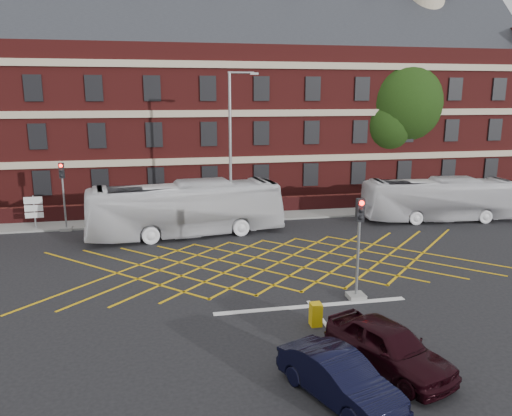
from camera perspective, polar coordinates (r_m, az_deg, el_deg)
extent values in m
plane|color=black|center=(23.75, 3.83, -7.77)|extent=(120.00, 120.00, 0.00)
cube|color=#561716|center=(43.91, -3.63, 9.71)|extent=(50.00, 12.00, 12.00)
cube|color=#212329|center=(44.00, -3.74, 17.54)|extent=(51.00, 10.61, 10.61)
cube|color=#B7A88C|center=(37.86, -2.39, 10.76)|extent=(50.00, 0.18, 0.50)
cube|color=black|center=(37.96, -2.37, 8.50)|extent=(1.20, 0.14, 1.80)
cylinder|color=#B7A88C|center=(50.04, 18.47, 19.82)|extent=(3.60, 3.60, 6.00)
cube|color=#4A1314|center=(35.81, -1.56, 0.23)|extent=(56.00, 0.50, 1.10)
cube|color=slate|center=(34.96, -1.28, -0.90)|extent=(60.00, 3.00, 0.12)
cube|color=#CC990C|center=(25.57, 2.66, -6.22)|extent=(8.22, 8.22, 0.02)
cube|color=silver|center=(20.64, 6.40, -11.06)|extent=(8.00, 0.30, 0.02)
cube|color=silver|center=(15.33, 14.24, -20.50)|extent=(0.15, 14.00, 0.02)
imported|color=silver|center=(30.29, -8.04, -0.10)|extent=(12.02, 4.20, 3.28)
imported|color=silver|center=(35.88, 20.24, 0.92)|extent=(10.58, 3.60, 2.89)
imported|color=black|center=(14.80, 9.47, -18.58)|extent=(2.85, 4.26, 1.33)
imported|color=black|center=(16.48, 14.90, -15.02)|extent=(3.28, 4.77, 1.51)
cylinder|color=black|center=(44.85, 15.45, 5.61)|extent=(0.90, 0.90, 6.18)
sphere|color=black|center=(44.55, 15.81, 11.48)|extent=(7.53, 7.53, 7.53)
sphere|color=black|center=(43.23, 14.36, 9.27)|extent=(4.90, 4.90, 4.90)
sphere|color=black|center=(45.99, 16.95, 9.80)|extent=(4.52, 4.52, 4.52)
cube|color=slate|center=(21.62, 11.35, -9.84)|extent=(0.70, 0.70, 0.20)
cylinder|color=gray|center=(21.05, 11.55, -5.69)|extent=(0.12, 0.12, 3.50)
cube|color=black|center=(20.50, 11.80, -0.24)|extent=(0.30, 0.25, 0.95)
sphere|color=#FF0C05|center=(20.31, 11.99, 0.55)|extent=(0.20, 0.20, 0.20)
cube|color=slate|center=(33.66, -20.83, -2.22)|extent=(0.70, 0.70, 0.20)
cylinder|color=gray|center=(33.29, -21.05, 0.52)|extent=(0.12, 0.12, 3.50)
cube|color=black|center=(32.95, -21.34, 4.01)|extent=(0.30, 0.25, 0.95)
sphere|color=#FF0C05|center=(32.77, -21.42, 4.53)|extent=(0.20, 0.20, 0.20)
cube|color=slate|center=(31.90, -2.86, -2.18)|extent=(1.00, 1.00, 0.20)
cylinder|color=gray|center=(31.02, -2.95, 6.27)|extent=(0.18, 0.18, 9.64)
cylinder|color=gray|center=(30.96, -1.73, 15.21)|extent=(1.60, 0.12, 0.12)
cube|color=gray|center=(31.10, -0.22, 15.11)|extent=(0.50, 0.20, 0.12)
cylinder|color=gray|center=(34.36, -23.99, -0.48)|extent=(0.10, 0.10, 2.20)
cube|color=silver|center=(34.13, -24.14, 0.80)|extent=(1.10, 0.06, 0.45)
cube|color=silver|center=(34.22, -24.06, -0.02)|extent=(1.10, 0.06, 0.40)
cube|color=silver|center=(34.32, -23.99, -0.76)|extent=(1.10, 0.06, 0.35)
cube|color=#C49D0B|center=(18.91, 6.84, -11.98)|extent=(0.41, 0.43, 0.87)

